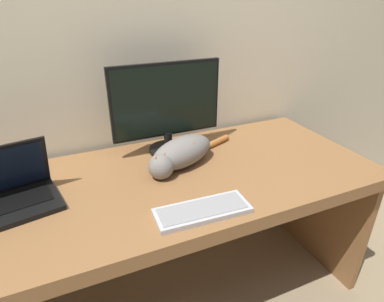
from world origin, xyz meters
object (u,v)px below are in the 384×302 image
monitor (167,107)px  external_keyboard (202,211)px  cat (181,153)px  laptop (14,194)px

monitor → external_keyboard: (-0.06, -0.52, -0.22)m
external_keyboard → cat: cat is taller
cat → laptop: bearing=160.6°
monitor → laptop: monitor is taller
monitor → external_keyboard: bearing=-96.6°
external_keyboard → cat: (0.06, 0.36, 0.06)m
external_keyboard → laptop: bearing=154.8°
laptop → cat: size_ratio=0.65×
monitor → laptop: (-0.68, -0.19, -0.18)m
monitor → cat: (-0.00, -0.17, -0.16)m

